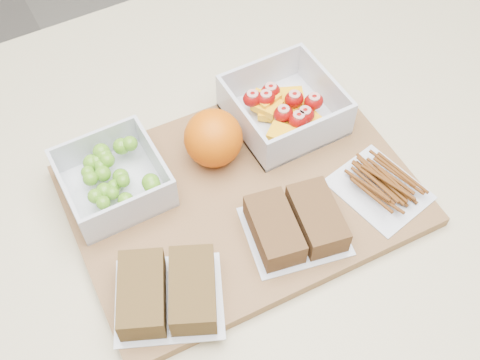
{
  "coord_description": "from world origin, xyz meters",
  "views": [
    {
      "loc": [
        -0.21,
        -0.37,
        1.54
      ],
      "look_at": [
        0.0,
        0.02,
        0.93
      ],
      "focal_mm": 45.0,
      "sensor_mm": 36.0,
      "label": 1
    }
  ],
  "objects": [
    {
      "name": "fruit_container",
      "position": [
        0.11,
        0.09,
        0.94
      ],
      "size": [
        0.14,
        0.14,
        0.06
      ],
      "color": "silver",
      "rests_on": "cutting_board"
    },
    {
      "name": "cutting_board",
      "position": [
        0.0,
        0.01,
        0.91
      ],
      "size": [
        0.43,
        0.32,
        0.02
      ],
      "primitive_type": "cube",
      "rotation": [
        0.0,
        0.0,
        -0.04
      ],
      "color": "brown",
      "rests_on": "counter"
    },
    {
      "name": "sandwich_bag_center",
      "position": [
        0.03,
        -0.07,
        0.93
      ],
      "size": [
        0.14,
        0.13,
        0.04
      ],
      "color": "silver",
      "rests_on": "cutting_board"
    },
    {
      "name": "orange",
      "position": [
        -0.0,
        0.08,
        0.95
      ],
      "size": [
        0.08,
        0.08,
        0.08
      ],
      "primitive_type": "sphere",
      "color": "#E45E05",
      "rests_on": "cutting_board"
    },
    {
      "name": "grape_container",
      "position": [
        -0.13,
        0.09,
        0.94
      ],
      "size": [
        0.12,
        0.12,
        0.05
      ],
      "color": "silver",
      "rests_on": "cutting_board"
    },
    {
      "name": "sandwich_bag_left",
      "position": [
        -0.14,
        -0.08,
        0.93
      ],
      "size": [
        0.15,
        0.15,
        0.04
      ],
      "color": "silver",
      "rests_on": "cutting_board"
    },
    {
      "name": "counter",
      "position": [
        0.0,
        0.0,
        0.45
      ],
      "size": [
        1.2,
        0.9,
        0.9
      ],
      "primitive_type": "cube",
      "color": "beige",
      "rests_on": "ground"
    },
    {
      "name": "pretzel_bag",
      "position": [
        0.15,
        -0.07,
        0.93
      ],
      "size": [
        0.11,
        0.13,
        0.03
      ],
      "color": "silver",
      "rests_on": "cutting_board"
    }
  ]
}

